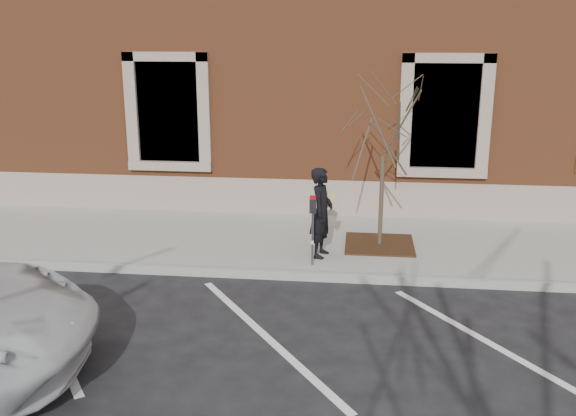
# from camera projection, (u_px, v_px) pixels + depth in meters

# --- Properties ---
(ground) EXTENTS (120.00, 120.00, 0.00)m
(ground) POSITION_uv_depth(u_px,v_px,m) (284.00, 278.00, 11.13)
(ground) COLOR #28282B
(ground) RESTS_ON ground
(sidewalk_near) EXTENTS (40.00, 3.50, 0.15)m
(sidewalk_near) POSITION_uv_depth(u_px,v_px,m) (295.00, 242.00, 12.79)
(sidewalk_near) COLOR #97968E
(sidewalk_near) RESTS_ON ground
(curb_near) EXTENTS (40.00, 0.12, 0.15)m
(curb_near) POSITION_uv_depth(u_px,v_px,m) (284.00, 275.00, 11.07)
(curb_near) COLOR #9E9E99
(curb_near) RESTS_ON ground
(parking_stripes) EXTENTS (28.00, 4.40, 0.01)m
(parking_stripes) POSITION_uv_depth(u_px,v_px,m) (265.00, 336.00, 9.03)
(parking_stripes) COLOR silver
(parking_stripes) RESTS_ON ground
(building_civic) EXTENTS (40.00, 8.62, 8.00)m
(building_civic) POSITION_uv_depth(u_px,v_px,m) (318.00, 36.00, 17.46)
(building_civic) COLOR brown
(building_civic) RESTS_ON ground
(man) EXTENTS (0.51, 0.67, 1.65)m
(man) POSITION_uv_depth(u_px,v_px,m) (322.00, 213.00, 11.58)
(man) COLOR black
(man) RESTS_ON sidewalk_near
(parking_meter) EXTENTS (0.11, 0.09, 1.26)m
(parking_meter) POSITION_uv_depth(u_px,v_px,m) (313.00, 217.00, 11.11)
(parking_meter) COLOR #595B60
(parking_meter) RESTS_ON sidewalk_near
(tree_grate) EXTENTS (1.31, 1.31, 0.03)m
(tree_grate) POSITION_uv_depth(u_px,v_px,m) (379.00, 244.00, 12.37)
(tree_grate) COLOR #452D16
(tree_grate) RESTS_ON sidewalk_near
(sapling) EXTENTS (1.90, 1.90, 3.17)m
(sapling) POSITION_uv_depth(u_px,v_px,m) (384.00, 131.00, 11.78)
(sapling) COLOR brown
(sapling) RESTS_ON sidewalk_near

